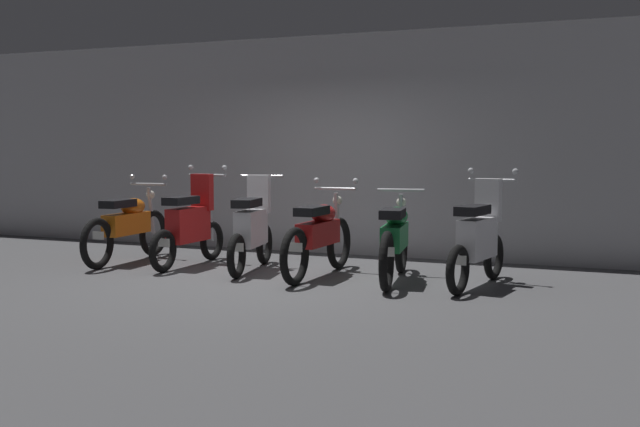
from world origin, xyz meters
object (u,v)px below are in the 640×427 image
motorbike_slot_5 (478,239)px  motorbike_slot_0 (128,225)px  motorbike_slot_1 (190,225)px  motorbike_slot_2 (252,228)px  motorbike_slot_3 (319,235)px  motorbike_slot_4 (395,239)px

motorbike_slot_5 → motorbike_slot_0: bearing=179.7°
motorbike_slot_1 → motorbike_slot_5: bearing=-1.2°
motorbike_slot_0 → motorbike_slot_2: bearing=0.1°
motorbike_slot_3 → motorbike_slot_5: size_ratio=1.16×
motorbike_slot_1 → motorbike_slot_5: (3.73, -0.08, 0.00)m
motorbike_slot_2 → motorbike_slot_5: 2.80m
motorbike_slot_3 → motorbike_slot_4: 0.93m
motorbike_slot_1 → motorbike_slot_4: size_ratio=0.87×
motorbike_slot_3 → motorbike_slot_1: bearing=175.7°
motorbike_slot_4 → motorbike_slot_5: bearing=2.5°
motorbike_slot_4 → motorbike_slot_5: (0.94, 0.04, 0.04)m
motorbike_slot_2 → motorbike_slot_5: motorbike_slot_5 is taller
motorbike_slot_3 → motorbike_slot_0: bearing=178.2°
motorbike_slot_0 → motorbike_slot_3: (2.79, -0.09, 0.00)m
motorbike_slot_1 → motorbike_slot_4: (2.79, -0.12, -0.04)m
motorbike_slot_3 → motorbike_slot_4: bearing=1.2°
motorbike_slot_1 → motorbike_slot_3: (1.86, -0.14, -0.04)m
motorbike_slot_0 → motorbike_slot_2: (1.86, 0.00, 0.03)m
motorbike_slot_3 → motorbike_slot_5: motorbike_slot_5 is taller
motorbike_slot_0 → motorbike_slot_5: bearing=-0.3°
motorbike_slot_2 → motorbike_slot_4: motorbike_slot_2 is taller
motorbike_slot_0 → motorbike_slot_1: (0.93, 0.05, 0.04)m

